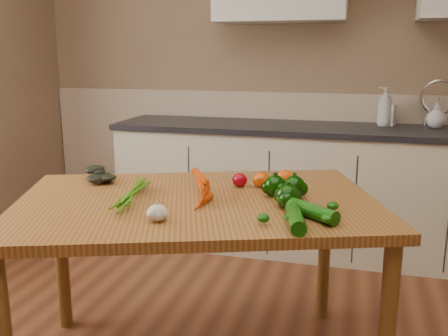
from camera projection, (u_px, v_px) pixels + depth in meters
name	position (u px, v px, depth m)	size (l,w,h in m)	color
room	(199.00, 102.00, 1.51)	(4.04, 5.04, 2.64)	brown
counter_run	(317.00, 188.00, 3.53)	(2.84, 0.64, 1.14)	beige
table	(197.00, 219.00, 2.10)	(1.72, 1.40, 0.80)	#A1622E
soap_bottle_a	(385.00, 106.00, 3.41)	(0.10, 0.10, 0.27)	silver
soap_bottle_b	(388.00, 110.00, 3.44)	(0.10, 0.10, 0.22)	silver
soap_bottle_c	(436.00, 116.00, 3.32)	(0.13, 0.13, 0.17)	silver
carrot_bunch	(179.00, 190.00, 2.09)	(0.28, 0.21, 0.07)	#C93C04
leafy_greens	(100.00, 171.00, 2.35)	(0.21, 0.19, 0.11)	black
garlic_bulb	(157.00, 213.00, 1.80)	(0.07, 0.07, 0.06)	silver
pepper_a	(275.00, 186.00, 2.11)	(0.09, 0.09, 0.09)	black
pepper_b	(294.00, 187.00, 2.09)	(0.09, 0.09, 0.09)	black
pepper_c	(287.00, 196.00, 1.95)	(0.10, 0.10, 0.10)	black
tomato_a	(240.00, 180.00, 2.27)	(0.07, 0.07, 0.06)	#960210
tomato_b	(261.00, 180.00, 2.26)	(0.08, 0.08, 0.07)	#D74305
tomato_c	(286.00, 177.00, 2.30)	(0.08, 0.08, 0.07)	#D74305
zucchini_a	(312.00, 211.00, 1.83)	(0.06, 0.06, 0.22)	#0E4507
zucchini_b	(295.00, 218.00, 1.75)	(0.06, 0.06, 0.22)	#0E4507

